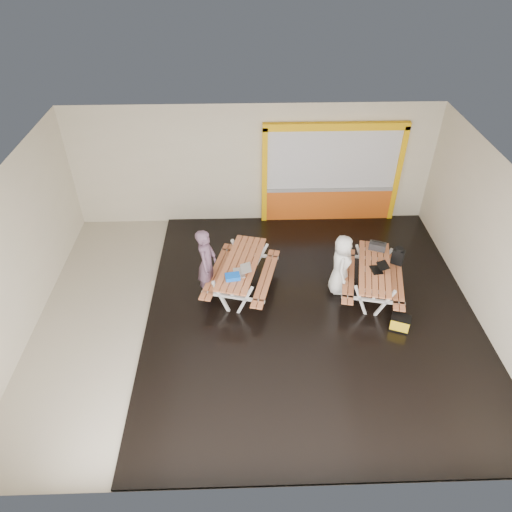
{
  "coord_description": "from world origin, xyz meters",
  "views": [
    {
      "loc": [
        -0.26,
        -7.69,
        7.63
      ],
      "look_at": [
        0.0,
        0.9,
        1.0
      ],
      "focal_mm": 32.67,
      "sensor_mm": 36.0,
      "label": 1
    }
  ],
  "objects_px": {
    "toolbox": "(377,246)",
    "backpack": "(398,256)",
    "blue_pouch": "(233,277)",
    "picnic_table_right": "(373,273)",
    "laptop_left": "(241,271)",
    "picnic_table_left": "(242,269)",
    "dark_case": "(358,292)",
    "laptop_right": "(379,268)",
    "fluke_bag": "(400,323)",
    "person_right": "(341,264)",
    "person_left": "(207,263)"
  },
  "relations": [
    {
      "from": "picnic_table_left",
      "to": "dark_case",
      "type": "relative_size",
      "value": 5.52
    },
    {
      "from": "blue_pouch",
      "to": "toolbox",
      "type": "bearing_deg",
      "value": 16.48
    },
    {
      "from": "blue_pouch",
      "to": "dark_case",
      "type": "height_order",
      "value": "blue_pouch"
    },
    {
      "from": "person_right",
      "to": "toolbox",
      "type": "relative_size",
      "value": 3.47
    },
    {
      "from": "toolbox",
      "to": "backpack",
      "type": "relative_size",
      "value": 0.96
    },
    {
      "from": "backpack",
      "to": "dark_case",
      "type": "distance_m",
      "value": 1.34
    },
    {
      "from": "laptop_right",
      "to": "dark_case",
      "type": "xyz_separation_m",
      "value": [
        -0.38,
        -0.0,
        -0.74
      ]
    },
    {
      "from": "person_right",
      "to": "laptop_right",
      "type": "bearing_deg",
      "value": -92.67
    },
    {
      "from": "picnic_table_right",
      "to": "laptop_right",
      "type": "relative_size",
      "value": 5.62
    },
    {
      "from": "dark_case",
      "to": "picnic_table_left",
      "type": "bearing_deg",
      "value": 173.39
    },
    {
      "from": "picnic_table_right",
      "to": "laptop_left",
      "type": "height_order",
      "value": "laptop_left"
    },
    {
      "from": "picnic_table_right",
      "to": "laptop_left",
      "type": "distance_m",
      "value": 3.12
    },
    {
      "from": "person_left",
      "to": "laptop_left",
      "type": "xyz_separation_m",
      "value": [
        0.8,
        -0.32,
        0.01
      ]
    },
    {
      "from": "backpack",
      "to": "laptop_left",
      "type": "bearing_deg",
      "value": -170.02
    },
    {
      "from": "laptop_right",
      "to": "blue_pouch",
      "type": "xyz_separation_m",
      "value": [
        -3.36,
        -0.24,
        0.04
      ]
    },
    {
      "from": "picnic_table_left",
      "to": "person_right",
      "type": "relative_size",
      "value": 1.59
    },
    {
      "from": "picnic_table_left",
      "to": "laptop_left",
      "type": "distance_m",
      "value": 0.46
    },
    {
      "from": "toolbox",
      "to": "backpack",
      "type": "distance_m",
      "value": 0.54
    },
    {
      "from": "picnic_table_right",
      "to": "laptop_left",
      "type": "bearing_deg",
      "value": -176.97
    },
    {
      "from": "person_left",
      "to": "dark_case",
      "type": "xyz_separation_m",
      "value": [
        3.58,
        -0.26,
        -0.77
      ]
    },
    {
      "from": "picnic_table_left",
      "to": "person_left",
      "type": "relative_size",
      "value": 1.35
    },
    {
      "from": "fluke_bag",
      "to": "blue_pouch",
      "type": "bearing_deg",
      "value": 166.35
    },
    {
      "from": "laptop_right",
      "to": "backpack",
      "type": "distance_m",
      "value": 0.89
    },
    {
      "from": "picnic_table_right",
      "to": "laptop_left",
      "type": "xyz_separation_m",
      "value": [
        -3.1,
        -0.16,
        0.29
      ]
    },
    {
      "from": "toolbox",
      "to": "fluke_bag",
      "type": "xyz_separation_m",
      "value": [
        0.15,
        -1.93,
        -0.69
      ]
    },
    {
      "from": "toolbox",
      "to": "blue_pouch",
      "type": "bearing_deg",
      "value": -163.52
    },
    {
      "from": "laptop_right",
      "to": "person_right",
      "type": "bearing_deg",
      "value": 167.75
    },
    {
      "from": "person_right",
      "to": "dark_case",
      "type": "height_order",
      "value": "person_right"
    },
    {
      "from": "laptop_left",
      "to": "dark_case",
      "type": "distance_m",
      "value": 2.89
    },
    {
      "from": "toolbox",
      "to": "fluke_bag",
      "type": "height_order",
      "value": "toolbox"
    },
    {
      "from": "picnic_table_right",
      "to": "laptop_right",
      "type": "bearing_deg",
      "value": -60.29
    },
    {
      "from": "picnic_table_left",
      "to": "fluke_bag",
      "type": "xyz_separation_m",
      "value": [
        3.46,
        -1.45,
        -0.43
      ]
    },
    {
      "from": "person_right",
      "to": "toolbox",
      "type": "height_order",
      "value": "person_right"
    },
    {
      "from": "laptop_left",
      "to": "fluke_bag",
      "type": "height_order",
      "value": "laptop_left"
    },
    {
      "from": "backpack",
      "to": "fluke_bag",
      "type": "bearing_deg",
      "value": -101.0
    },
    {
      "from": "picnic_table_right",
      "to": "toolbox",
      "type": "distance_m",
      "value": 0.78
    },
    {
      "from": "picnic_table_left",
      "to": "toolbox",
      "type": "xyz_separation_m",
      "value": [
        3.32,
        0.48,
        0.25
      ]
    },
    {
      "from": "picnic_table_left",
      "to": "picnic_table_right",
      "type": "relative_size",
      "value": 1.07
    },
    {
      "from": "backpack",
      "to": "blue_pouch",
      "type": "bearing_deg",
      "value": -167.98
    },
    {
      "from": "picnic_table_right",
      "to": "laptop_right",
      "type": "xyz_separation_m",
      "value": [
        0.06,
        -0.1,
        0.24
      ]
    },
    {
      "from": "laptop_right",
      "to": "fluke_bag",
      "type": "distance_m",
      "value": 1.34
    },
    {
      "from": "laptop_right",
      "to": "blue_pouch",
      "type": "height_order",
      "value": "laptop_right"
    },
    {
      "from": "picnic_table_left",
      "to": "laptop_right",
      "type": "relative_size",
      "value": 5.99
    },
    {
      "from": "blue_pouch",
      "to": "backpack",
      "type": "relative_size",
      "value": 0.7
    },
    {
      "from": "person_left",
      "to": "backpack",
      "type": "xyz_separation_m",
      "value": [
        4.61,
        0.35,
        -0.15
      ]
    },
    {
      "from": "person_left",
      "to": "dark_case",
      "type": "relative_size",
      "value": 4.08
    },
    {
      "from": "laptop_left",
      "to": "dark_case",
      "type": "bearing_deg",
      "value": 1.22
    },
    {
      "from": "picnic_table_right",
      "to": "laptop_right",
      "type": "distance_m",
      "value": 0.27
    },
    {
      "from": "dark_case",
      "to": "fluke_bag",
      "type": "bearing_deg",
      "value": -58.87
    },
    {
      "from": "blue_pouch",
      "to": "toolbox",
      "type": "relative_size",
      "value": 0.73
    }
  ]
}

